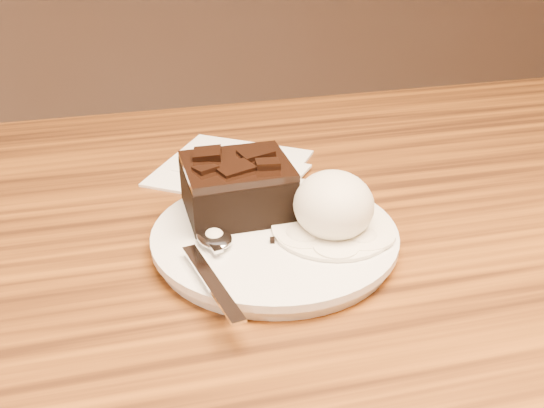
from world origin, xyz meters
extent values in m
cylinder|color=white|center=(0.02, 0.01, 0.76)|extent=(0.22, 0.22, 0.02)
cube|color=black|center=(0.00, 0.06, 0.79)|extent=(0.10, 0.08, 0.04)
ellipsoid|color=white|center=(0.07, 0.00, 0.79)|extent=(0.07, 0.07, 0.06)
cylinder|color=white|center=(0.07, 0.00, 0.77)|extent=(0.11, 0.11, 0.00)
cube|color=white|center=(0.02, 0.19, 0.75)|extent=(0.21, 0.21, 0.01)
cube|color=black|center=(0.06, -0.04, 0.77)|extent=(0.01, 0.01, 0.00)
cube|color=black|center=(0.01, 0.02, 0.77)|extent=(0.01, 0.01, 0.00)
cube|color=black|center=(0.02, 0.00, 0.77)|extent=(0.01, 0.01, 0.00)
camera|label=1|loc=(-0.10, -0.47, 1.06)|focal=43.16mm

